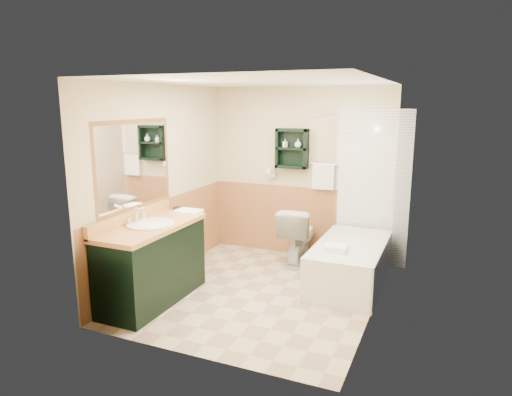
{
  "coord_description": "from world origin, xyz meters",
  "views": [
    {
      "loc": [
        1.94,
        -4.62,
        2.18
      ],
      "look_at": [
        -0.13,
        0.2,
        1.08
      ],
      "focal_mm": 32.0,
      "sensor_mm": 36.0,
      "label": 1
    }
  ],
  "objects_px": {
    "hair_dryer": "(272,172)",
    "soap_bottle_a": "(285,145)",
    "vanity": "(152,263)",
    "bathtub": "(350,264)",
    "soap_bottle_b": "(298,144)",
    "wall_shelf": "(292,148)",
    "vanity_book": "(173,202)",
    "toilet": "(298,235)"
  },
  "relations": [
    {
      "from": "bathtub",
      "to": "soap_bottle_a",
      "type": "relative_size",
      "value": 13.02
    },
    {
      "from": "wall_shelf",
      "to": "bathtub",
      "type": "relative_size",
      "value": 0.37
    },
    {
      "from": "hair_dryer",
      "to": "vanity",
      "type": "xyz_separation_m",
      "value": [
        -0.59,
        -2.11,
        -0.76
      ]
    },
    {
      "from": "wall_shelf",
      "to": "bathtub",
      "type": "height_order",
      "value": "wall_shelf"
    },
    {
      "from": "bathtub",
      "to": "soap_bottle_b",
      "type": "height_order",
      "value": "soap_bottle_b"
    },
    {
      "from": "wall_shelf",
      "to": "bathtub",
      "type": "xyz_separation_m",
      "value": [
        1.03,
        -0.77,
        -1.29
      ]
    },
    {
      "from": "toilet",
      "to": "vanity_book",
      "type": "height_order",
      "value": "vanity_book"
    },
    {
      "from": "hair_dryer",
      "to": "bathtub",
      "type": "distance_m",
      "value": 1.81
    },
    {
      "from": "bathtub",
      "to": "toilet",
      "type": "distance_m",
      "value": 0.99
    },
    {
      "from": "bathtub",
      "to": "toilet",
      "type": "relative_size",
      "value": 1.91
    },
    {
      "from": "vanity",
      "to": "soap_bottle_a",
      "type": "xyz_separation_m",
      "value": [
        0.8,
        2.08,
        1.15
      ]
    },
    {
      "from": "hair_dryer",
      "to": "soap_bottle_a",
      "type": "relative_size",
      "value": 2.08
    },
    {
      "from": "soap_bottle_a",
      "to": "soap_bottle_b",
      "type": "height_order",
      "value": "soap_bottle_b"
    },
    {
      "from": "vanity_book",
      "to": "vanity",
      "type": "bearing_deg",
      "value": -106.71
    },
    {
      "from": "vanity",
      "to": "bathtub",
      "type": "xyz_separation_m",
      "value": [
        1.92,
        1.32,
        -0.18
      ]
    },
    {
      "from": "vanity",
      "to": "vanity_book",
      "type": "relative_size",
      "value": 6.97
    },
    {
      "from": "vanity_book",
      "to": "bathtub",
      "type": "bearing_deg",
      "value": -13.4
    },
    {
      "from": "hair_dryer",
      "to": "bathtub",
      "type": "xyz_separation_m",
      "value": [
        1.33,
        -0.79,
        -0.94
      ]
    },
    {
      "from": "wall_shelf",
      "to": "soap_bottle_a",
      "type": "height_order",
      "value": "wall_shelf"
    },
    {
      "from": "hair_dryer",
      "to": "soap_bottle_b",
      "type": "relative_size",
      "value": 1.98
    },
    {
      "from": "vanity",
      "to": "bathtub",
      "type": "bearing_deg",
      "value": 34.45
    },
    {
      "from": "wall_shelf",
      "to": "hair_dryer",
      "type": "distance_m",
      "value": 0.46
    },
    {
      "from": "wall_shelf",
      "to": "soap_bottle_a",
      "type": "distance_m",
      "value": 0.11
    },
    {
      "from": "bathtub",
      "to": "soap_bottle_a",
      "type": "distance_m",
      "value": 1.9
    },
    {
      "from": "vanity",
      "to": "soap_bottle_b",
      "type": "height_order",
      "value": "soap_bottle_b"
    },
    {
      "from": "vanity",
      "to": "bathtub",
      "type": "relative_size",
      "value": 0.92
    },
    {
      "from": "hair_dryer",
      "to": "soap_bottle_a",
      "type": "height_order",
      "value": "soap_bottle_a"
    },
    {
      "from": "toilet",
      "to": "wall_shelf",
      "type": "bearing_deg",
      "value": -56.48
    },
    {
      "from": "bathtub",
      "to": "toilet",
      "type": "xyz_separation_m",
      "value": [
        -0.83,
        0.52,
        0.12
      ]
    },
    {
      "from": "soap_bottle_a",
      "to": "soap_bottle_b",
      "type": "distance_m",
      "value": 0.19
    },
    {
      "from": "vanity_book",
      "to": "soap_bottle_a",
      "type": "relative_size",
      "value": 1.73
    },
    {
      "from": "wall_shelf",
      "to": "toilet",
      "type": "relative_size",
      "value": 0.7
    },
    {
      "from": "vanity",
      "to": "toilet",
      "type": "height_order",
      "value": "vanity"
    },
    {
      "from": "wall_shelf",
      "to": "vanity",
      "type": "height_order",
      "value": "wall_shelf"
    },
    {
      "from": "hair_dryer",
      "to": "soap_bottle_b",
      "type": "height_order",
      "value": "soap_bottle_b"
    },
    {
      "from": "vanity",
      "to": "soap_bottle_b",
      "type": "distance_m",
      "value": 2.58
    },
    {
      "from": "vanity",
      "to": "soap_bottle_b",
      "type": "bearing_deg",
      "value": 64.65
    },
    {
      "from": "bathtub",
      "to": "soap_bottle_a",
      "type": "bearing_deg",
      "value": 145.79
    },
    {
      "from": "vanity_book",
      "to": "soap_bottle_a",
      "type": "bearing_deg",
      "value": 25.15
    },
    {
      "from": "bathtub",
      "to": "soap_bottle_b",
      "type": "distance_m",
      "value": 1.81
    },
    {
      "from": "soap_bottle_a",
      "to": "hair_dryer",
      "type": "bearing_deg",
      "value": 171.58
    },
    {
      "from": "vanity",
      "to": "soap_bottle_a",
      "type": "height_order",
      "value": "soap_bottle_a"
    }
  ]
}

